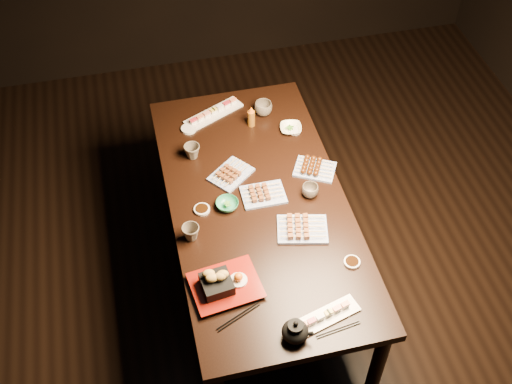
{
  "coord_description": "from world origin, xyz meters",
  "views": [
    {
      "loc": [
        -0.86,
        -1.89,
        3.24
      ],
      "look_at": [
        -0.35,
        0.27,
        0.77
      ],
      "focal_mm": 45.0,
      "sensor_mm": 36.0,
      "label": 1
    }
  ],
  "objects_px": {
    "yakitori_plate_center": "(263,192)",
    "teacup_far_right": "(263,108)",
    "yakitori_plate_left": "(231,172)",
    "teacup_near_left": "(191,233)",
    "tempura_tray": "(225,281)",
    "sushi_platter_far": "(213,112)",
    "edamame_bowl_cream": "(291,129)",
    "yakitori_plate_right": "(303,226)",
    "dining_table": "(258,246)",
    "teacup_far_left": "(192,152)",
    "teapot": "(295,330)",
    "edamame_bowl_green": "(227,204)",
    "sushi_platter_near": "(324,316)",
    "condiment_bottle": "(251,116)",
    "teacup_mid_right": "(310,191)"
  },
  "relations": [
    {
      "from": "tempura_tray",
      "to": "teacup_far_right",
      "type": "distance_m",
      "value": 1.22
    },
    {
      "from": "sushi_platter_near",
      "to": "edamame_bowl_cream",
      "type": "relative_size",
      "value": 2.77
    },
    {
      "from": "sushi_platter_near",
      "to": "teacup_far_right",
      "type": "height_order",
      "value": "teacup_far_right"
    },
    {
      "from": "yakitori_plate_left",
      "to": "teacup_near_left",
      "type": "relative_size",
      "value": 2.52
    },
    {
      "from": "teapot",
      "to": "yakitori_plate_center",
      "type": "bearing_deg",
      "value": 113.07
    },
    {
      "from": "dining_table",
      "to": "yakitori_plate_right",
      "type": "xyz_separation_m",
      "value": [
        0.17,
        -0.23,
        0.41
      ]
    },
    {
      "from": "teacup_far_right",
      "to": "sushi_platter_far",
      "type": "bearing_deg",
      "value": 168.2
    },
    {
      "from": "yakitori_plate_center",
      "to": "yakitori_plate_right",
      "type": "bearing_deg",
      "value": -63.4
    },
    {
      "from": "dining_table",
      "to": "sushi_platter_far",
      "type": "height_order",
      "value": "sushi_platter_far"
    },
    {
      "from": "edamame_bowl_cream",
      "to": "condiment_bottle",
      "type": "height_order",
      "value": "condiment_bottle"
    },
    {
      "from": "yakitori_plate_center",
      "to": "tempura_tray",
      "type": "height_order",
      "value": "tempura_tray"
    },
    {
      "from": "edamame_bowl_cream",
      "to": "teacup_mid_right",
      "type": "relative_size",
      "value": 1.41
    },
    {
      "from": "tempura_tray",
      "to": "teacup_far_left",
      "type": "bearing_deg",
      "value": 83.17
    },
    {
      "from": "edamame_bowl_green",
      "to": "teacup_near_left",
      "type": "distance_m",
      "value": 0.26
    },
    {
      "from": "sushi_platter_far",
      "to": "condiment_bottle",
      "type": "relative_size",
      "value": 2.74
    },
    {
      "from": "tempura_tray",
      "to": "teacup_far_right",
      "type": "xyz_separation_m",
      "value": [
        0.46,
        1.14,
        -0.02
      ]
    },
    {
      "from": "yakitori_plate_left",
      "to": "teacup_near_left",
      "type": "xyz_separation_m",
      "value": [
        -0.27,
        -0.37,
        0.01
      ]
    },
    {
      "from": "teacup_far_left",
      "to": "teacup_far_right",
      "type": "height_order",
      "value": "same"
    },
    {
      "from": "tempura_tray",
      "to": "teacup_far_right",
      "type": "bearing_deg",
      "value": 60.84
    },
    {
      "from": "yakitori_plate_center",
      "to": "edamame_bowl_cream",
      "type": "height_order",
      "value": "yakitori_plate_center"
    },
    {
      "from": "yakitori_plate_right",
      "to": "yakitori_plate_left",
      "type": "height_order",
      "value": "yakitori_plate_right"
    },
    {
      "from": "sushi_platter_near",
      "to": "teapot",
      "type": "bearing_deg",
      "value": -174.29
    },
    {
      "from": "condiment_bottle",
      "to": "sushi_platter_far",
      "type": "bearing_deg",
      "value": 144.55
    },
    {
      "from": "edamame_bowl_green",
      "to": "condiment_bottle",
      "type": "distance_m",
      "value": 0.64
    },
    {
      "from": "teacup_near_left",
      "to": "teacup_far_right",
      "type": "distance_m",
      "value": 0.99
    },
    {
      "from": "teapot",
      "to": "condiment_bottle",
      "type": "distance_m",
      "value": 1.38
    },
    {
      "from": "yakitori_plate_center",
      "to": "condiment_bottle",
      "type": "bearing_deg",
      "value": 83.65
    },
    {
      "from": "sushi_platter_near",
      "to": "edamame_bowl_green",
      "type": "distance_m",
      "value": 0.79
    },
    {
      "from": "yakitori_plate_left",
      "to": "teacup_far_left",
      "type": "relative_size",
      "value": 2.49
    },
    {
      "from": "sushi_platter_near",
      "to": "teacup_far_right",
      "type": "bearing_deg",
      "value": 72.0
    },
    {
      "from": "teacup_mid_right",
      "to": "teacup_far_right",
      "type": "relative_size",
      "value": 0.84
    },
    {
      "from": "edamame_bowl_cream",
      "to": "yakitori_plate_right",
      "type": "bearing_deg",
      "value": -100.91
    },
    {
      "from": "yakitori_plate_left",
      "to": "sushi_platter_near",
      "type": "bearing_deg",
      "value": -115.54
    },
    {
      "from": "edamame_bowl_cream",
      "to": "teacup_mid_right",
      "type": "bearing_deg",
      "value": -94.08
    },
    {
      "from": "teacup_far_right",
      "to": "yakitori_plate_left",
      "type": "bearing_deg",
      "value": -122.81
    },
    {
      "from": "teacup_far_left",
      "to": "teapot",
      "type": "bearing_deg",
      "value": -78.29
    },
    {
      "from": "teapot",
      "to": "teacup_near_left",
      "type": "bearing_deg",
      "value": 145.79
    },
    {
      "from": "dining_table",
      "to": "yakitori_plate_center",
      "type": "bearing_deg",
      "value": 50.59
    },
    {
      "from": "sushi_platter_far",
      "to": "yakitori_plate_center",
      "type": "xyz_separation_m",
      "value": [
        0.13,
        -0.68,
        0.01
      ]
    },
    {
      "from": "yakitori_plate_center",
      "to": "yakitori_plate_right",
      "type": "xyz_separation_m",
      "value": [
        0.13,
        -0.27,
        0.0
      ]
    },
    {
      "from": "yakitori_plate_center",
      "to": "teacup_far_right",
      "type": "xyz_separation_m",
      "value": [
        0.15,
        0.63,
        0.01
      ]
    },
    {
      "from": "tempura_tray",
      "to": "sushi_platter_far",
      "type": "bearing_deg",
      "value": 74.55
    },
    {
      "from": "sushi_platter_far",
      "to": "teacup_near_left",
      "type": "relative_size",
      "value": 4.21
    },
    {
      "from": "dining_table",
      "to": "tempura_tray",
      "type": "distance_m",
      "value": 0.7
    },
    {
      "from": "yakitori_plate_center",
      "to": "tempura_tray",
      "type": "distance_m",
      "value": 0.59
    },
    {
      "from": "yakitori_plate_left",
      "to": "teapot",
      "type": "distance_m",
      "value": 1.01
    },
    {
      "from": "yakitori_plate_left",
      "to": "teacup_mid_right",
      "type": "distance_m",
      "value": 0.44
    },
    {
      "from": "yakitori_plate_left",
      "to": "teacup_far_left",
      "type": "height_order",
      "value": "teacup_far_left"
    },
    {
      "from": "yakitori_plate_right",
      "to": "dining_table",
      "type": "bearing_deg",
      "value": 138.68
    },
    {
      "from": "edamame_bowl_green",
      "to": "teacup_mid_right",
      "type": "height_order",
      "value": "teacup_mid_right"
    }
  ]
}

